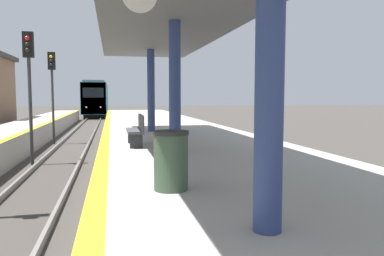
% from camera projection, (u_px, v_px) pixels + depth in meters
% --- Properties ---
extents(train, '(2.71, 20.41, 4.29)m').
position_uv_depth(train, '(97.00, 99.00, 49.85)').
color(train, black).
rests_on(train, ground).
extents(signal_mid, '(0.36, 0.31, 4.75)m').
position_uv_depth(signal_mid, '(29.00, 73.00, 13.27)').
color(signal_mid, '#2D2D2D').
rests_on(signal_mid, ground).
extents(signal_far, '(0.36, 0.31, 4.75)m').
position_uv_depth(signal_far, '(52.00, 80.00, 19.28)').
color(signal_far, '#2D2D2D').
rests_on(signal_far, ground).
extents(station_canopy, '(3.86, 17.94, 3.60)m').
position_uv_depth(station_canopy, '(175.00, 21.00, 9.59)').
color(station_canopy, navy).
rests_on(station_canopy, platform_right).
extents(trash_bin, '(0.56, 0.56, 0.92)m').
position_uv_depth(trash_bin, '(171.00, 160.00, 5.81)').
color(trash_bin, '#384C38').
rests_on(trash_bin, platform_right).
extents(bench, '(0.44, 1.54, 0.92)m').
position_uv_depth(bench, '(137.00, 129.00, 11.08)').
color(bench, '#4C4C51').
rests_on(bench, platform_right).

